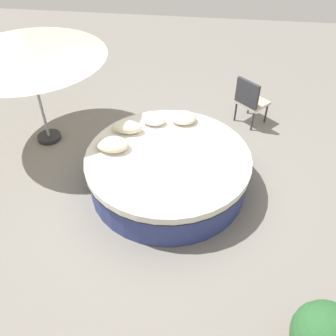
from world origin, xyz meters
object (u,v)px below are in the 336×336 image
at_px(throw_pillow_0, 183,118).
at_px(patio_umbrella, 24,44).
at_px(patio_chair, 250,99).
at_px(throw_pillow_1, 154,120).
at_px(throw_pillow_3, 113,144).
at_px(round_bed, 168,171).
at_px(throw_pillow_2, 127,127).

xyz_separation_m(throw_pillow_0, patio_umbrella, (2.58, -0.03, 1.16)).
bearing_deg(patio_chair, patio_umbrella, -122.36).
relative_size(throw_pillow_1, throw_pillow_3, 0.79).
bearing_deg(throw_pillow_3, patio_chair, -138.62).
distance_m(throw_pillow_3, patio_chair, 2.98).
xyz_separation_m(throw_pillow_1, throw_pillow_3, (0.53, 0.77, 0.02)).
xyz_separation_m(round_bed, throw_pillow_1, (0.35, -0.82, 0.39)).
bearing_deg(round_bed, throw_pillow_3, -3.08).
bearing_deg(throw_pillow_1, throw_pillow_3, 55.73).
bearing_deg(round_bed, throw_pillow_1, -66.66).
bearing_deg(patio_chair, throw_pillow_2, -102.34).
height_order(throw_pillow_1, patio_umbrella, patio_umbrella).
bearing_deg(patio_chair, round_bed, -81.32).
relative_size(throw_pillow_0, throw_pillow_2, 0.88).
bearing_deg(round_bed, patio_chair, -123.83).
relative_size(throw_pillow_2, patio_chair, 0.52).
height_order(round_bed, throw_pillow_1, throw_pillow_1).
distance_m(throw_pillow_1, throw_pillow_3, 0.94).
height_order(throw_pillow_0, throw_pillow_1, throw_pillow_0).
height_order(throw_pillow_1, throw_pillow_2, throw_pillow_2).
bearing_deg(patio_chair, throw_pillow_1, -102.53).
height_order(throw_pillow_1, patio_chair, patio_chair).
relative_size(throw_pillow_0, throw_pillow_3, 0.88).
bearing_deg(patio_umbrella, patio_chair, -164.86).
relative_size(throw_pillow_1, throw_pillow_2, 0.79).
height_order(round_bed, patio_umbrella, patio_umbrella).
bearing_deg(throw_pillow_1, round_bed, 113.34).
bearing_deg(patio_umbrella, round_bed, 157.93).
bearing_deg(throw_pillow_3, throw_pillow_0, -138.45).
relative_size(round_bed, throw_pillow_3, 5.08).
height_order(round_bed, patio_chair, patio_chair).
distance_m(throw_pillow_2, patio_chair, 2.58).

